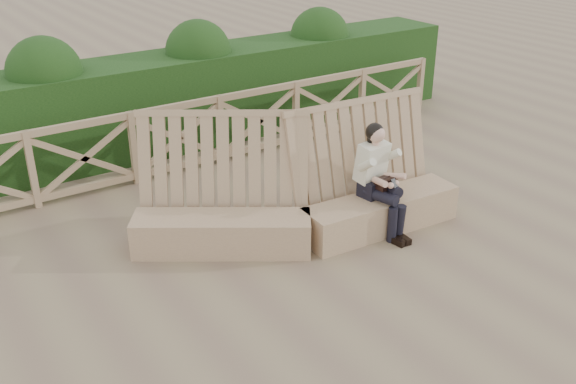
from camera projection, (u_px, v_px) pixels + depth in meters
ground at (314, 274)px, 7.26m from camera, size 60.00×60.00×0.00m
bench at (302, 207)px, 7.90m from camera, size 4.03×1.96×1.59m
woman at (379, 175)px, 7.91m from camera, size 0.43×0.86×1.40m
guardrail at (178, 138)px, 9.65m from camera, size 10.10×0.09×1.10m
hedge at (146, 106)px, 10.47m from camera, size 12.00×1.20×1.50m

